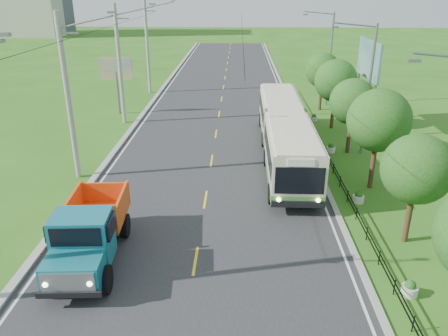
{
  "coord_description": "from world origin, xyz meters",
  "views": [
    {
      "loc": [
        1.8,
        -16.15,
        11.21
      ],
      "look_at": [
        1.06,
        6.17,
        1.9
      ],
      "focal_mm": 35.0,
      "sensor_mm": 36.0,
      "label": 1
    }
  ],
  "objects_px": {
    "pole_near": "(69,98)",
    "streetlight_mid": "(367,86)",
    "planter_near": "(358,197)",
    "bus": "(285,130)",
    "tree_fourth": "(353,104)",
    "tree_second": "(417,172)",
    "dump_truck": "(89,229)",
    "planter_front": "(410,289)",
    "tree_fifth": "(336,83)",
    "tree_third": "(379,123)",
    "streetlight_far": "(329,56)",
    "tree_back": "(323,72)",
    "pole_mid": "(120,65)",
    "planter_far": "(314,118)",
    "billboard_right": "(368,65)",
    "billboard_left": "(116,73)",
    "pole_far": "(148,47)"
  },
  "relations": [
    {
      "from": "pole_near",
      "to": "tree_third",
      "type": "bearing_deg",
      "value": -2.71
    },
    {
      "from": "bus",
      "to": "dump_truck",
      "type": "xyz_separation_m",
      "value": [
        -9.61,
        -12.87,
        -0.48
      ]
    },
    {
      "from": "pole_near",
      "to": "tree_fourth",
      "type": "bearing_deg",
      "value": 15.84
    },
    {
      "from": "pole_mid",
      "to": "billboard_left",
      "type": "relative_size",
      "value": 1.92
    },
    {
      "from": "pole_near",
      "to": "planter_front",
      "type": "distance_m",
      "value": 20.7
    },
    {
      "from": "billboard_left",
      "to": "tree_second",
      "type": "bearing_deg",
      "value": -48.48
    },
    {
      "from": "tree_fifth",
      "to": "streetlight_far",
      "type": "height_order",
      "value": "streetlight_far"
    },
    {
      "from": "planter_far",
      "to": "planter_front",
      "type": "bearing_deg",
      "value": -90.0
    },
    {
      "from": "tree_fourth",
      "to": "bus",
      "type": "height_order",
      "value": "tree_fourth"
    },
    {
      "from": "pole_far",
      "to": "dump_truck",
      "type": "bearing_deg",
      "value": -83.62
    },
    {
      "from": "pole_far",
      "to": "streetlight_far",
      "type": "height_order",
      "value": "pole_far"
    },
    {
      "from": "pole_mid",
      "to": "pole_far",
      "type": "xyz_separation_m",
      "value": [
        0.0,
        12.0,
        0.0
      ]
    },
    {
      "from": "streetlight_mid",
      "to": "streetlight_far",
      "type": "distance_m",
      "value": 14.0
    },
    {
      "from": "streetlight_far",
      "to": "tree_back",
      "type": "bearing_deg",
      "value": -112.92
    },
    {
      "from": "pole_near",
      "to": "streetlight_mid",
      "type": "height_order",
      "value": "pole_near"
    },
    {
      "from": "streetlight_mid",
      "to": "tree_third",
      "type": "bearing_deg",
      "value": -97.64
    },
    {
      "from": "planter_front",
      "to": "billboard_right",
      "type": "distance_m",
      "value": 22.88
    },
    {
      "from": "pole_near",
      "to": "dump_truck",
      "type": "xyz_separation_m",
      "value": [
        3.69,
        -9.03,
        -3.55
      ]
    },
    {
      "from": "pole_far",
      "to": "planter_far",
      "type": "xyz_separation_m",
      "value": [
        16.86,
        -11.0,
        -4.81
      ]
    },
    {
      "from": "streetlight_mid",
      "to": "tree_fourth",
      "type": "bearing_deg",
      "value": 169.85
    },
    {
      "from": "tree_second",
      "to": "dump_truck",
      "type": "bearing_deg",
      "value": -171.43
    },
    {
      "from": "dump_truck",
      "to": "tree_fifth",
      "type": "bearing_deg",
      "value": 50.71
    },
    {
      "from": "tree_second",
      "to": "bus",
      "type": "bearing_deg",
      "value": 114.23
    },
    {
      "from": "pole_far",
      "to": "tree_fifth",
      "type": "bearing_deg",
      "value": -35.36
    },
    {
      "from": "pole_near",
      "to": "streetlight_mid",
      "type": "relative_size",
      "value": 1.1
    },
    {
      "from": "dump_truck",
      "to": "planter_near",
      "type": "bearing_deg",
      "value": 20.89
    },
    {
      "from": "planter_near",
      "to": "bus",
      "type": "height_order",
      "value": "bus"
    },
    {
      "from": "streetlight_mid",
      "to": "streetlight_far",
      "type": "bearing_deg",
      "value": 90.0
    },
    {
      "from": "tree_back",
      "to": "streetlight_mid",
      "type": "xyz_separation_m",
      "value": [
        0.79,
        -12.14,
        1.25
      ]
    },
    {
      "from": "planter_near",
      "to": "planter_far",
      "type": "xyz_separation_m",
      "value": [
        0.0,
        16.0,
        0.0
      ]
    },
    {
      "from": "pole_mid",
      "to": "dump_truck",
      "type": "height_order",
      "value": "pole_mid"
    },
    {
      "from": "billboard_right",
      "to": "planter_near",
      "type": "bearing_deg",
      "value": -104.8
    },
    {
      "from": "tree_third",
      "to": "planter_front",
      "type": "height_order",
      "value": "tree_third"
    },
    {
      "from": "pole_near",
      "to": "streetlight_mid",
      "type": "bearing_deg",
      "value": 14.81
    },
    {
      "from": "pole_near",
      "to": "pole_mid",
      "type": "relative_size",
      "value": 1.0
    },
    {
      "from": "planter_far",
      "to": "billboard_right",
      "type": "height_order",
      "value": "billboard_right"
    },
    {
      "from": "tree_third",
      "to": "planter_near",
      "type": "relative_size",
      "value": 8.96
    },
    {
      "from": "streetlight_far",
      "to": "planter_front",
      "type": "distance_m",
      "value": 30.42
    },
    {
      "from": "tree_second",
      "to": "streetlight_mid",
      "type": "bearing_deg",
      "value": 86.21
    },
    {
      "from": "tree_third",
      "to": "tree_fifth",
      "type": "height_order",
      "value": "tree_third"
    },
    {
      "from": "streetlight_far",
      "to": "billboard_right",
      "type": "bearing_deg",
      "value": -78.29
    },
    {
      "from": "streetlight_far",
      "to": "tree_fifth",
      "type": "bearing_deg",
      "value": -95.71
    },
    {
      "from": "pole_mid",
      "to": "tree_fifth",
      "type": "relative_size",
      "value": 1.72
    },
    {
      "from": "tree_back",
      "to": "dump_truck",
      "type": "relative_size",
      "value": 0.83
    },
    {
      "from": "bus",
      "to": "tree_back",
      "type": "bearing_deg",
      "value": 70.55
    },
    {
      "from": "billboard_left",
      "to": "bus",
      "type": "height_order",
      "value": "billboard_left"
    },
    {
      "from": "planter_front",
      "to": "dump_truck",
      "type": "xyz_separation_m",
      "value": [
        -13.17,
        1.97,
        1.26
      ]
    },
    {
      "from": "tree_fifth",
      "to": "planter_front",
      "type": "relative_size",
      "value": 8.66
    },
    {
      "from": "tree_third",
      "to": "streetlight_far",
      "type": "relative_size",
      "value": 0.66
    },
    {
      "from": "streetlight_far",
      "to": "billboard_right",
      "type": "relative_size",
      "value": 1.24
    }
  ]
}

